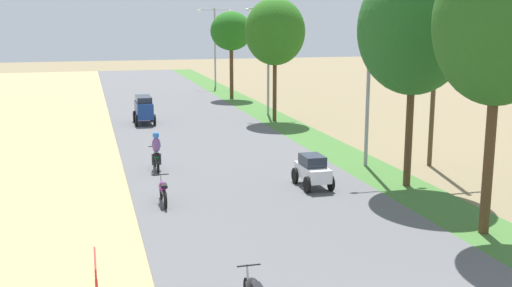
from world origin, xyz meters
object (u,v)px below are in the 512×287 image
(median_tree_third, at_px, (275,32))
(median_tree_second, at_px, (414,29))
(street_signboard, at_px, (96,278))
(streetlamp_mid, at_px, (268,52))
(median_tree_fourth, at_px, (231,31))
(car_hatchback_white, at_px, (313,170))
(car_van_blue, at_px, (144,108))
(motorbike_ahead_fourth, at_px, (156,152))
(streetlamp_far, at_px, (215,42))
(streetlamp_near, at_px, (369,56))
(motorbike_ahead_third, at_px, (163,190))
(median_tree_nearest, at_px, (499,23))
(utility_pole_near, at_px, (435,56))

(median_tree_third, bearing_deg, median_tree_second, -88.52)
(street_signboard, relative_size, streetlamp_mid, 0.21)
(median_tree_fourth, relative_size, car_hatchback_white, 3.44)
(car_van_blue, height_order, motorbike_ahead_fourth, car_van_blue)
(median_tree_second, xyz_separation_m, median_tree_fourth, (-0.51, 27.94, -0.63))
(streetlamp_mid, bearing_deg, median_tree_second, -89.67)
(median_tree_fourth, height_order, car_hatchback_white, median_tree_fourth)
(median_tree_second, relative_size, car_hatchback_white, 4.19)
(streetlamp_mid, distance_m, car_hatchback_white, 18.74)
(median_tree_second, height_order, car_van_blue, median_tree_second)
(median_tree_second, bearing_deg, streetlamp_far, 90.17)
(streetlamp_near, xyz_separation_m, motorbike_ahead_third, (-9.27, -3.50, -4.28))
(median_tree_nearest, xyz_separation_m, utility_pole_near, (3.14, 8.48, -1.44))
(streetlamp_near, bearing_deg, utility_pole_near, -10.60)
(median_tree_nearest, relative_size, motorbike_ahead_third, 4.77)
(motorbike_ahead_third, bearing_deg, car_hatchback_white, 7.01)
(streetlamp_near, height_order, streetlamp_far, streetlamp_near)
(median_tree_nearest, distance_m, car_van_blue, 24.63)
(median_tree_third, distance_m, streetlamp_near, 12.80)
(streetlamp_far, xyz_separation_m, car_hatchback_white, (-3.51, -35.75, -3.53))
(median_tree_third, height_order, streetlamp_near, streetlamp_near)
(median_tree_fourth, relative_size, motorbike_ahead_fourth, 3.82)
(median_tree_nearest, relative_size, median_tree_second, 1.02)
(median_tree_fourth, xyz_separation_m, utility_pole_near, (3.22, -24.98, -0.55))
(streetlamp_far, height_order, car_hatchback_white, streetlamp_far)
(streetlamp_mid, height_order, utility_pole_near, utility_pole_near)
(median_tree_nearest, distance_m, motorbike_ahead_fourth, 14.61)
(median_tree_nearest, distance_m, motorbike_ahead_third, 11.96)
(median_tree_second, relative_size, utility_pole_near, 0.91)
(car_hatchback_white, distance_m, motorbike_ahead_fourth, 6.91)
(median_tree_nearest, xyz_separation_m, median_tree_third, (0.00, 21.79, -0.68))
(median_tree_nearest, distance_m, median_tree_fourth, 33.48)
(median_tree_second, xyz_separation_m, car_hatchback_white, (-3.61, 0.69, -5.26))
(street_signboard, relative_size, streetlamp_far, 0.21)
(median_tree_third, bearing_deg, streetlamp_far, 89.11)
(car_hatchback_white, height_order, motorbike_ahead_third, car_hatchback_white)
(median_tree_second, xyz_separation_m, car_van_blue, (-8.47, 17.16, -4.98))
(utility_pole_near, distance_m, motorbike_ahead_third, 13.16)
(median_tree_nearest, height_order, median_tree_second, median_tree_nearest)
(streetlamp_mid, bearing_deg, streetlamp_far, 90.00)
(car_hatchback_white, height_order, car_van_blue, car_van_blue)
(car_van_blue, bearing_deg, motorbike_ahead_fourth, -92.77)
(median_tree_nearest, bearing_deg, median_tree_fourth, 90.14)
(median_tree_nearest, xyz_separation_m, car_van_blue, (-8.05, 22.68, -5.24))
(streetlamp_mid, xyz_separation_m, motorbike_ahead_third, (-9.27, -18.79, -3.63))
(streetlamp_near, height_order, utility_pole_near, utility_pole_near)
(median_tree_third, xyz_separation_m, streetlamp_mid, (0.31, 2.51, -1.38))
(utility_pole_near, bearing_deg, car_van_blue, 128.24)
(median_tree_nearest, bearing_deg, streetlamp_far, 89.57)
(median_tree_second, relative_size, streetlamp_near, 1.00)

